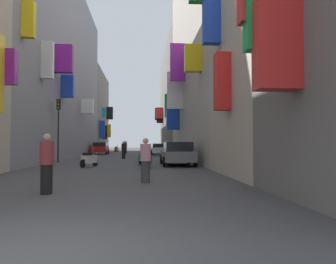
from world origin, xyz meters
name	(u,v)px	position (x,y,z in m)	size (l,w,h in m)	color
ground_plane	(128,157)	(0.00, 30.00, 0.00)	(140.00, 140.00, 0.00)	#424244
building_left_mid_b	(44,66)	(-7.99, 28.05, 8.83)	(7.34, 31.05, 17.67)	gray
building_left_mid_c	(86,112)	(-7.99, 51.79, 6.57)	(7.16, 16.42, 13.16)	slate
building_right_mid_b	(219,56)	(7.99, 23.30, 8.89)	(7.38, 20.55, 17.81)	#B2A899
building_right_mid_c	(184,101)	(7.99, 46.79, 8.06)	(7.33, 26.42, 16.14)	slate
parked_car_white	(159,149)	(3.48, 35.71, 0.72)	(1.89, 4.38, 1.35)	white
parked_car_grey	(177,153)	(3.67, 16.47, 0.77)	(2.02, 4.34, 1.47)	slate
parked_car_red	(100,148)	(-3.80, 37.81, 0.79)	(1.99, 4.06, 1.51)	#B21E1E
scooter_orange	(117,149)	(-2.50, 47.73, 0.46)	(0.62, 1.92, 1.13)	orange
scooter_blue	(147,160)	(1.70, 14.39, 0.46)	(0.61, 1.89, 1.13)	#2D4CAD
scooter_white	(89,159)	(-1.66, 15.48, 0.46)	(0.82, 1.79, 1.13)	silver
scooter_green	(144,158)	(1.57, 16.89, 0.46)	(0.77, 1.78, 1.13)	#287F3D
pedestrian_crossing	(126,147)	(-0.72, 39.93, 0.86)	(0.54, 0.54, 1.73)	#2A2A2A
pedestrian_near_left	(167,148)	(4.04, 30.23, 0.87)	(0.47, 0.47, 1.74)	black
pedestrian_near_right	(124,150)	(-0.20, 25.57, 0.78)	(0.51, 0.51, 1.57)	black
pedestrian_mid_street	(146,160)	(1.56, 7.59, 0.78)	(0.47, 0.47, 1.58)	#3C3C3C
pedestrian_far_away	(47,164)	(-1.19, 5.17, 0.83)	(0.45, 0.45, 1.67)	black
traffic_light_near_corner	(58,120)	(-4.56, 20.01, 3.09)	(0.26, 0.34, 4.56)	#2D2D2D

